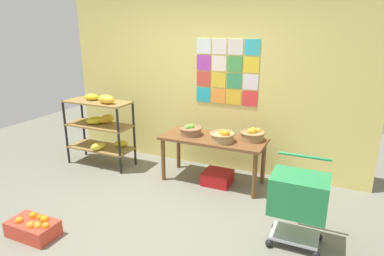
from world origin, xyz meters
name	(u,v)px	position (x,y,z in m)	size (l,w,h in m)	color
ground	(145,222)	(0.00, 0.00, 0.00)	(9.72, 9.72, 0.00)	slate
back_wall_with_art	(208,75)	(0.00, 1.89, 1.45)	(4.81, 0.07, 2.90)	#DDCC6D
banana_shelf_unit	(101,123)	(-1.53, 1.18, 0.69)	(1.07, 0.54, 1.18)	black
display_table	(213,143)	(0.32, 1.32, 0.58)	(1.46, 0.61, 0.67)	brown
fruit_basket_back_right	(190,130)	(-0.03, 1.30, 0.74)	(0.32, 0.32, 0.15)	#8B6647
fruit_basket_centre	(223,136)	(0.49, 1.20, 0.74)	(0.33, 0.33, 0.18)	tan
fruit_basket_right	(253,134)	(0.84, 1.44, 0.75)	(0.33, 0.33, 0.18)	#98774C
produce_crate_under_table	(218,178)	(0.41, 1.28, 0.09)	(0.39, 0.36, 0.18)	#AB1518
orange_crate_foreground	(34,228)	(-0.94, -0.71, 0.10)	(0.53, 0.31, 0.23)	red
shopping_cart	(299,197)	(1.61, 0.30, 0.54)	(0.55, 0.46, 0.90)	black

